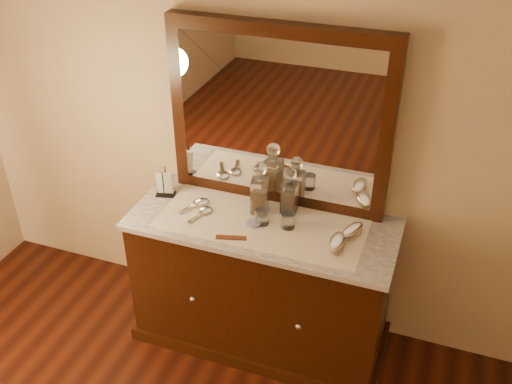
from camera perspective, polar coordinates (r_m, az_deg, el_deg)
dresser_cabinet at (r=3.36m, az=0.59°, el=-9.11°), size 1.40×0.55×0.82m
dresser_plinth at (r=3.62m, az=0.55°, el=-13.50°), size 1.46×0.59×0.08m
knob_left at (r=3.23m, az=-6.24°, el=-10.46°), size 0.04×0.04×0.04m
knob_right at (r=3.07m, az=4.20°, el=-13.10°), size 0.04×0.04×0.04m
marble_top at (r=3.09m, az=0.63°, el=-3.21°), size 1.44×0.59×0.03m
mirror_frame at (r=3.03m, az=2.24°, el=7.29°), size 1.20×0.08×1.00m
mirror_glass at (r=3.00m, az=2.03°, el=7.03°), size 1.06×0.01×0.86m
lace_runner at (r=3.07m, az=0.51°, el=-3.15°), size 1.10×0.45×0.00m
pin_dish at (r=3.06m, az=-0.24°, el=-3.11°), size 0.09×0.09×0.01m
comb at (r=2.96m, az=-2.46°, el=-4.52°), size 0.16×0.07×0.01m
napkin_rack at (r=3.32m, az=-8.97°, el=0.71°), size 0.12×0.09×0.17m
decanter_left at (r=3.10m, az=0.38°, el=-0.06°), size 0.11×0.11×0.30m
decanter_right at (r=3.11m, az=3.32°, el=-0.27°), size 0.09×0.09×0.27m
brush_near at (r=2.92m, az=7.98°, el=-5.02°), size 0.08×0.17×0.05m
brush_far at (r=3.02m, az=9.49°, el=-3.80°), size 0.12×0.18×0.04m
hand_mirror_outer at (r=3.23m, az=-5.72°, el=-1.14°), size 0.14×0.20×0.02m
hand_mirror_inner at (r=3.16m, az=-5.25°, el=-1.97°), size 0.09×0.19×0.02m
tumblers at (r=3.03m, az=1.90°, el=-2.61°), size 0.21×0.09×0.08m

